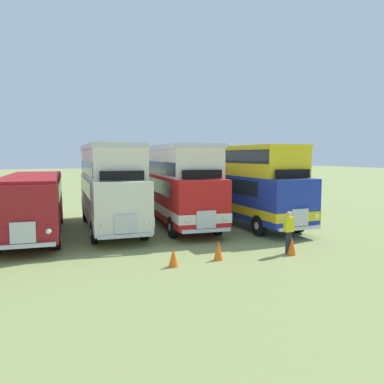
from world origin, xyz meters
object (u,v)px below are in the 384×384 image
at_px(cone_far_end, 173,257).
at_px(marshal_person, 289,232).
at_px(bus_sixth_in_row, 33,200).
at_px(bus_eighth_in_row, 177,183).
at_px(cone_near_end, 292,246).
at_px(cone_mid_row, 218,250).
at_px(bus_ninth_in_row, 241,181).
at_px(bus_seventh_in_row, 110,185).

bearing_deg(cone_far_end, marshal_person, 2.42).
relative_size(bus_sixth_in_row, bus_eighth_in_row, 0.98).
xyz_separation_m(cone_near_end, cone_mid_row, (-3.07, 0.28, 0.02)).
bearing_deg(bus_sixth_in_row, bus_ninth_in_row, 0.51).
xyz_separation_m(bus_eighth_in_row, cone_near_end, (2.24, -8.20, -2.01)).
distance_m(bus_seventh_in_row, cone_mid_row, 8.54).
xyz_separation_m(bus_seventh_in_row, bus_eighth_in_row, (3.81, 0.17, 0.00)).
xyz_separation_m(bus_ninth_in_row, marshal_person, (-1.58, -7.44, -1.59)).
distance_m(bus_seventh_in_row, bus_eighth_in_row, 3.81).
bearing_deg(marshal_person, bus_sixth_in_row, 143.23).
bearing_deg(cone_far_end, bus_seventh_in_row, 97.86).
bearing_deg(cone_near_end, marshal_person, 96.76).
bearing_deg(bus_eighth_in_row, cone_far_end, -108.21).
height_order(bus_ninth_in_row, cone_far_end, bus_ninth_in_row).
relative_size(bus_sixth_in_row, bus_ninth_in_row, 0.91).
xyz_separation_m(bus_sixth_in_row, marshal_person, (9.83, -7.34, -0.86)).
bearing_deg(bus_eighth_in_row, marshal_person, -74.54).
xyz_separation_m(bus_sixth_in_row, bus_seventh_in_row, (3.80, 0.48, 0.60)).
relative_size(bus_ninth_in_row, marshal_person, 6.43).
xyz_separation_m(cone_mid_row, cone_far_end, (-1.87, -0.28, -0.02)).
xyz_separation_m(bus_seventh_in_row, marshal_person, (6.02, -7.82, -1.47)).
height_order(bus_eighth_in_row, bus_ninth_in_row, bus_eighth_in_row).
height_order(bus_seventh_in_row, marshal_person, bus_seventh_in_row).
bearing_deg(marshal_person, cone_far_end, -177.58).
bearing_deg(cone_mid_row, bus_sixth_in_row, 133.02).
relative_size(bus_eighth_in_row, cone_far_end, 15.12).
height_order(bus_seventh_in_row, cone_mid_row, bus_seventh_in_row).
bearing_deg(bus_seventh_in_row, cone_mid_row, -68.98).
height_order(bus_eighth_in_row, cone_far_end, bus_eighth_in_row).
bearing_deg(marshal_person, bus_eighth_in_row, 105.46).
bearing_deg(cone_far_end, bus_ninth_in_row, 49.67).
relative_size(bus_ninth_in_row, cone_mid_row, 15.13).
height_order(cone_mid_row, marshal_person, marshal_person).
bearing_deg(bus_seventh_in_row, bus_sixth_in_row, -172.78).
relative_size(bus_seventh_in_row, bus_eighth_in_row, 0.95).
bearing_deg(cone_near_end, cone_far_end, -179.97).
distance_m(bus_ninth_in_row, cone_mid_row, 8.95).
xyz_separation_m(cone_mid_row, marshal_person, (3.04, -0.07, 0.52)).
xyz_separation_m(bus_eighth_in_row, cone_far_end, (-2.70, -8.21, -2.01)).
height_order(bus_eighth_in_row, cone_mid_row, bus_eighth_in_row).
xyz_separation_m(bus_sixth_in_row, cone_near_end, (9.85, -7.55, -1.40)).
xyz_separation_m(bus_ninth_in_row, cone_near_end, (-1.56, -7.65, -2.12)).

